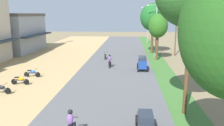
{
  "coord_description": "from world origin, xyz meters",
  "views": [
    {
      "loc": [
        1.65,
        -1.18,
        6.76
      ],
      "look_at": [
        -0.09,
        21.62,
        1.96
      ],
      "focal_mm": 37.42,
      "sensor_mm": 36.0,
      "label": 1
    }
  ],
  "objects_px": {
    "median_tree_fourth": "(153,17)",
    "car_van_blue": "(142,63)",
    "parked_motorbike_fourth": "(20,80)",
    "utility_pole_near": "(176,25)",
    "motorbike_ahead_third": "(71,124)",
    "streetlamp_mid": "(148,22)",
    "streetlamp_near": "(156,27)",
    "motorbike_ahead_fourth": "(110,61)",
    "median_tree_third": "(158,26)",
    "parked_motorbike_fifth": "(32,73)",
    "parked_motorbike_third": "(1,88)",
    "car_sedan_charcoal": "(146,121)",
    "motorbike_ahead_fifth": "(105,56)"
  },
  "relations": [
    {
      "from": "median_tree_fourth",
      "to": "car_van_blue",
      "type": "relative_size",
      "value": 3.56
    },
    {
      "from": "parked_motorbike_fourth",
      "to": "car_van_blue",
      "type": "relative_size",
      "value": 0.75
    },
    {
      "from": "utility_pole_near",
      "to": "motorbike_ahead_third",
      "type": "xyz_separation_m",
      "value": [
        -10.58,
        -27.08,
        -4.27
      ]
    },
    {
      "from": "utility_pole_near",
      "to": "motorbike_ahead_third",
      "type": "distance_m",
      "value": 29.39
    },
    {
      "from": "streetlamp_mid",
      "to": "parked_motorbike_fourth",
      "type": "bearing_deg",
      "value": -112.93
    },
    {
      "from": "streetlamp_near",
      "to": "motorbike_ahead_fourth",
      "type": "bearing_deg",
      "value": -127.61
    },
    {
      "from": "median_tree_fourth",
      "to": "streetlamp_near",
      "type": "bearing_deg",
      "value": -84.8
    },
    {
      "from": "streetlamp_mid",
      "to": "median_tree_third",
      "type": "bearing_deg",
      "value": -90.26
    },
    {
      "from": "median_tree_fourth",
      "to": "median_tree_third",
      "type": "bearing_deg",
      "value": -88.3
    },
    {
      "from": "parked_motorbike_fifth",
      "to": "parked_motorbike_third",
      "type": "bearing_deg",
      "value": -94.55
    },
    {
      "from": "median_tree_third",
      "to": "utility_pole_near",
      "type": "relative_size",
      "value": 0.69
    },
    {
      "from": "parked_motorbike_third",
      "to": "streetlamp_near",
      "type": "distance_m",
      "value": 25.07
    },
    {
      "from": "streetlamp_near",
      "to": "parked_motorbike_fifth",
      "type": "bearing_deg",
      "value": -136.15
    },
    {
      "from": "utility_pole_near",
      "to": "car_sedan_charcoal",
      "type": "height_order",
      "value": "utility_pole_near"
    },
    {
      "from": "median_tree_third",
      "to": "utility_pole_near",
      "type": "height_order",
      "value": "utility_pole_near"
    },
    {
      "from": "median_tree_fourth",
      "to": "motorbike_ahead_fourth",
      "type": "distance_m",
      "value": 14.42
    },
    {
      "from": "median_tree_fourth",
      "to": "motorbike_ahead_fifth",
      "type": "bearing_deg",
      "value": -140.65
    },
    {
      "from": "motorbike_ahead_fifth",
      "to": "parked_motorbike_fourth",
      "type": "bearing_deg",
      "value": -116.37
    },
    {
      "from": "median_tree_third",
      "to": "streetlamp_mid",
      "type": "distance_m",
      "value": 20.94
    },
    {
      "from": "median_tree_third",
      "to": "car_van_blue",
      "type": "relative_size",
      "value": 2.82
    },
    {
      "from": "motorbike_ahead_third",
      "to": "utility_pole_near",
      "type": "bearing_deg",
      "value": 68.65
    },
    {
      "from": "parked_motorbike_third",
      "to": "motorbike_ahead_third",
      "type": "distance_m",
      "value": 10.22
    },
    {
      "from": "median_tree_fourth",
      "to": "parked_motorbike_fourth",
      "type": "bearing_deg",
      "value": -125.76
    },
    {
      "from": "streetlamp_near",
      "to": "car_sedan_charcoal",
      "type": "distance_m",
      "value": 25.86
    },
    {
      "from": "median_tree_fourth",
      "to": "motorbike_ahead_fourth",
      "type": "height_order",
      "value": "median_tree_fourth"
    },
    {
      "from": "car_sedan_charcoal",
      "to": "streetlamp_near",
      "type": "bearing_deg",
      "value": 82.86
    },
    {
      "from": "car_van_blue",
      "to": "motorbike_ahead_fourth",
      "type": "xyz_separation_m",
      "value": [
        -4.07,
        1.36,
        -0.17
      ]
    },
    {
      "from": "parked_motorbike_fourth",
      "to": "streetlamp_near",
      "type": "relative_size",
      "value": 0.22
    },
    {
      "from": "parked_motorbike_third",
      "to": "parked_motorbike_fifth",
      "type": "relative_size",
      "value": 1.0
    },
    {
      "from": "streetlamp_near",
      "to": "utility_pole_near",
      "type": "distance_m",
      "value": 3.42
    },
    {
      "from": "parked_motorbike_fifth",
      "to": "motorbike_ahead_third",
      "type": "relative_size",
      "value": 1.0
    },
    {
      "from": "parked_motorbike_fourth",
      "to": "utility_pole_near",
      "type": "relative_size",
      "value": 0.18
    },
    {
      "from": "parked_motorbike_fourth",
      "to": "car_sedan_charcoal",
      "type": "height_order",
      "value": "car_sedan_charcoal"
    },
    {
      "from": "streetlamp_mid",
      "to": "motorbike_ahead_fifth",
      "type": "relative_size",
      "value": 4.69
    },
    {
      "from": "motorbike_ahead_third",
      "to": "parked_motorbike_fifth",
      "type": "bearing_deg",
      "value": 121.18
    },
    {
      "from": "parked_motorbike_fourth",
      "to": "car_sedan_charcoal",
      "type": "xyz_separation_m",
      "value": [
        11.47,
        -8.47,
        0.19
      ]
    },
    {
      "from": "median_tree_fourth",
      "to": "streetlamp_near",
      "type": "relative_size",
      "value": 1.04
    },
    {
      "from": "median_tree_fourth",
      "to": "motorbike_ahead_third",
      "type": "xyz_separation_m",
      "value": [
        -7.02,
        -29.28,
        -5.38
      ]
    },
    {
      "from": "car_sedan_charcoal",
      "to": "parked_motorbike_fifth",
      "type": "bearing_deg",
      "value": 135.47
    },
    {
      "from": "parked_motorbike_third",
      "to": "streetlamp_near",
      "type": "bearing_deg",
      "value": 52.4
    },
    {
      "from": "streetlamp_mid",
      "to": "utility_pole_near",
      "type": "bearing_deg",
      "value": -78.97
    },
    {
      "from": "parked_motorbike_fifth",
      "to": "motorbike_ahead_fourth",
      "type": "height_order",
      "value": "motorbike_ahead_fourth"
    },
    {
      "from": "median_tree_third",
      "to": "streetlamp_near",
      "type": "relative_size",
      "value": 0.82
    },
    {
      "from": "parked_motorbike_third",
      "to": "car_sedan_charcoal",
      "type": "bearing_deg",
      "value": -25.83
    },
    {
      "from": "parked_motorbike_fourth",
      "to": "utility_pole_near",
      "type": "height_order",
      "value": "utility_pole_near"
    },
    {
      "from": "parked_motorbike_third",
      "to": "motorbike_ahead_fourth",
      "type": "height_order",
      "value": "motorbike_ahead_fourth"
    },
    {
      "from": "streetlamp_near",
      "to": "streetlamp_mid",
      "type": "relative_size",
      "value": 0.98
    },
    {
      "from": "utility_pole_near",
      "to": "parked_motorbike_fourth",
      "type": "bearing_deg",
      "value": -135.29
    },
    {
      "from": "parked_motorbike_fifth",
      "to": "median_tree_fourth",
      "type": "bearing_deg",
      "value": 50.05
    },
    {
      "from": "median_tree_fourth",
      "to": "utility_pole_near",
      "type": "height_order",
      "value": "utility_pole_near"
    }
  ]
}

